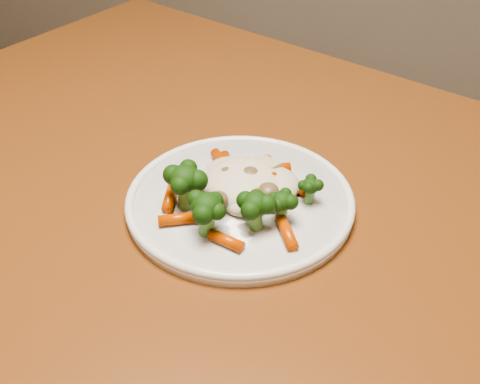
# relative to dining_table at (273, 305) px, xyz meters

# --- Properties ---
(dining_table) EXTENTS (1.48, 1.21, 0.75)m
(dining_table) POSITION_rel_dining_table_xyz_m (0.00, 0.00, 0.00)
(dining_table) COLOR brown
(dining_table) RESTS_ON ground
(plate) EXTENTS (0.25, 0.25, 0.01)m
(plate) POSITION_rel_dining_table_xyz_m (-0.06, 0.05, 0.10)
(plate) COLOR silver
(plate) RESTS_ON dining_table
(meal) EXTENTS (0.17, 0.17, 0.05)m
(meal) POSITION_rel_dining_table_xyz_m (-0.06, 0.04, 0.12)
(meal) COLOR beige
(meal) RESTS_ON plate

